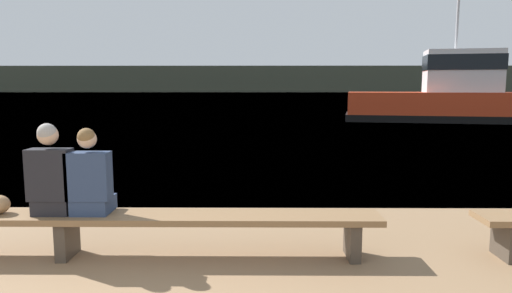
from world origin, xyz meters
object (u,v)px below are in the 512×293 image
object	(u,v)px
bench_main	(66,222)
tugboat_red	(453,99)
person_left	(51,176)
person_right	(90,179)

from	to	relation	value
bench_main	tugboat_red	bearing A→B (deg)	57.94
person_left	person_right	distance (m)	0.41
bench_main	person_right	xyz separation A→B (m)	(0.27, 0.01, 0.48)
person_left	person_right	xyz separation A→B (m)	(0.41, 0.00, -0.03)
bench_main	tugboat_red	size ratio (longest dim) A/B	0.60
bench_main	person_right	distance (m)	0.55
bench_main	tugboat_red	world-z (taller)	tugboat_red
person_right	tugboat_red	xyz separation A→B (m)	(12.18, 19.88, 0.32)
person_right	tugboat_red	world-z (taller)	tugboat_red
bench_main	person_right	size ratio (longest dim) A/B	7.24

